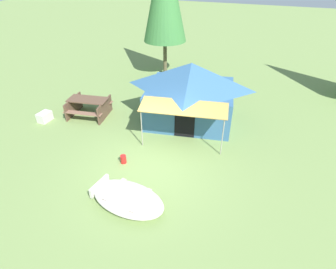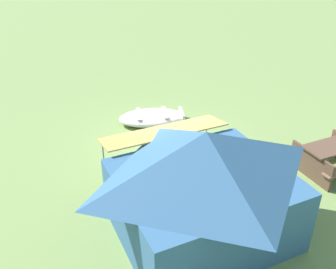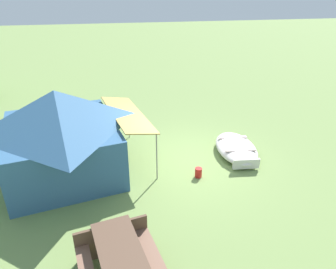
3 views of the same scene
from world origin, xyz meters
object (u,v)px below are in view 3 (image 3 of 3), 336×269
(beached_rowboat, at_px, (236,148))
(picnic_table, at_px, (121,263))
(canvas_cabin_tent, at_px, (61,131))
(fuel_can, at_px, (198,173))

(beached_rowboat, height_order, picnic_table, picnic_table)
(beached_rowboat, height_order, canvas_cabin_tent, canvas_cabin_tent)
(picnic_table, bearing_deg, beached_rowboat, -44.29)
(beached_rowboat, bearing_deg, canvas_cabin_tent, 89.00)
(canvas_cabin_tent, height_order, fuel_can, canvas_cabin_tent)
(canvas_cabin_tent, relative_size, picnic_table, 2.38)
(fuel_can, bearing_deg, picnic_table, 141.86)
(canvas_cabin_tent, distance_m, picnic_table, 4.42)
(picnic_table, distance_m, fuel_can, 3.85)
(beached_rowboat, bearing_deg, picnic_table, 135.71)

